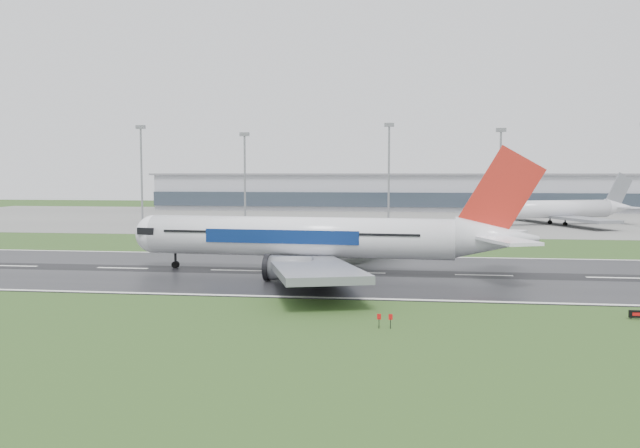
# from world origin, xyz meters

# --- Properties ---
(ground) EXTENTS (520.00, 520.00, 0.00)m
(ground) POSITION_xyz_m (0.00, 0.00, 0.00)
(ground) COLOR #254419
(ground) RESTS_ON ground
(runway) EXTENTS (400.00, 45.00, 0.10)m
(runway) POSITION_xyz_m (0.00, 0.00, 0.05)
(runway) COLOR black
(runway) RESTS_ON ground
(apron) EXTENTS (400.00, 130.00, 0.08)m
(apron) POSITION_xyz_m (0.00, 125.00, 0.04)
(apron) COLOR slate
(apron) RESTS_ON ground
(terminal) EXTENTS (240.00, 36.00, 15.00)m
(terminal) POSITION_xyz_m (0.00, 185.00, 7.50)
(terminal) COLOR #93959E
(terminal) RESTS_ON ground
(main_airliner) EXTENTS (69.81, 66.88, 19.44)m
(main_airliner) POSITION_xyz_m (-25.01, -0.43, 9.82)
(main_airliner) COLOR white
(main_airliner) RESTS_ON runway
(parked_airliner) EXTENTS (67.66, 65.63, 15.55)m
(parked_airliner) POSITION_xyz_m (33.97, 105.73, 7.86)
(parked_airliner) COLOR silver
(parked_airliner) RESTS_ON apron
(runway_sign) EXTENTS (2.31, 0.72, 1.04)m
(runway_sign) POSITION_xyz_m (13.58, -29.43, 0.52)
(runway_sign) COLOR black
(runway_sign) RESTS_ON ground
(floodmast_0) EXTENTS (0.64, 0.64, 30.30)m
(floodmast_0) POSITION_xyz_m (-97.78, 100.00, 15.15)
(floodmast_0) COLOR gray
(floodmast_0) RESTS_ON ground
(floodmast_1) EXTENTS (0.64, 0.64, 27.73)m
(floodmast_1) POSITION_xyz_m (-63.35, 100.00, 13.86)
(floodmast_1) COLOR gray
(floodmast_1) RESTS_ON ground
(floodmast_2) EXTENTS (0.64, 0.64, 30.29)m
(floodmast_2) POSITION_xyz_m (-17.66, 100.00, 15.15)
(floodmast_2) COLOR gray
(floodmast_2) RESTS_ON ground
(floodmast_3) EXTENTS (0.64, 0.64, 28.44)m
(floodmast_3) POSITION_xyz_m (15.94, 100.00, 14.22)
(floodmast_3) COLOR gray
(floodmast_3) RESTS_ON ground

